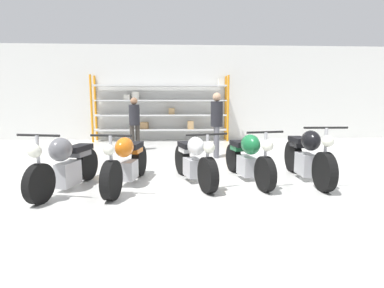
{
  "coord_description": "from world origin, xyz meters",
  "views": [
    {
      "loc": [
        -0.28,
        -5.22,
        1.52
      ],
      "look_at": [
        0.0,
        0.4,
        0.7
      ],
      "focal_mm": 28.0,
      "sensor_mm": 36.0,
      "label": 1
    }
  ],
  "objects_px": {
    "person_near_rack": "(134,120)",
    "motorcycle_grey": "(66,164)",
    "motorcycle_black": "(307,156)",
    "motorcycle_white": "(194,160)",
    "shelving_rack": "(161,108)",
    "person_browsing": "(217,120)",
    "motorcycle_orange": "(127,162)",
    "motorcycle_green": "(248,157)"
  },
  "relations": [
    {
      "from": "motorcycle_grey",
      "to": "person_near_rack",
      "type": "xyz_separation_m",
      "value": [
        0.6,
        4.06,
        0.48
      ]
    },
    {
      "from": "motorcycle_black",
      "to": "person_near_rack",
      "type": "relative_size",
      "value": 1.3
    },
    {
      "from": "motorcycle_orange",
      "to": "person_browsing",
      "type": "height_order",
      "value": "person_browsing"
    },
    {
      "from": "person_browsing",
      "to": "person_near_rack",
      "type": "xyz_separation_m",
      "value": [
        -2.33,
        1.23,
        -0.08
      ]
    },
    {
      "from": "motorcycle_white",
      "to": "motorcycle_grey",
      "type": "bearing_deg",
      "value": -97.23
    },
    {
      "from": "shelving_rack",
      "to": "motorcycle_grey",
      "type": "relative_size",
      "value": 2.6
    },
    {
      "from": "motorcycle_white",
      "to": "motorcycle_black",
      "type": "xyz_separation_m",
      "value": [
        2.17,
        0.05,
        0.05
      ]
    },
    {
      "from": "shelving_rack",
      "to": "person_near_rack",
      "type": "xyz_separation_m",
      "value": [
        -0.7,
        -2.24,
        -0.3
      ]
    },
    {
      "from": "motorcycle_white",
      "to": "person_near_rack",
      "type": "bearing_deg",
      "value": -173.69
    },
    {
      "from": "shelving_rack",
      "to": "motorcycle_orange",
      "type": "distance_m",
      "value": 6.15
    },
    {
      "from": "motorcycle_white",
      "to": "motorcycle_orange",
      "type": "bearing_deg",
      "value": -98.82
    },
    {
      "from": "motorcycle_orange",
      "to": "motorcycle_black",
      "type": "distance_m",
      "value": 3.38
    },
    {
      "from": "shelving_rack",
      "to": "motorcycle_orange",
      "type": "bearing_deg",
      "value": -92.92
    },
    {
      "from": "motorcycle_orange",
      "to": "person_near_rack",
      "type": "bearing_deg",
      "value": -165.04
    },
    {
      "from": "motorcycle_grey",
      "to": "motorcycle_black",
      "type": "distance_m",
      "value": 4.38
    },
    {
      "from": "motorcycle_white",
      "to": "motorcycle_green",
      "type": "height_order",
      "value": "motorcycle_green"
    },
    {
      "from": "motorcycle_green",
      "to": "person_near_rack",
      "type": "xyz_separation_m",
      "value": [
        -2.62,
        3.59,
        0.48
      ]
    },
    {
      "from": "person_browsing",
      "to": "person_near_rack",
      "type": "relative_size",
      "value": 1.07
    },
    {
      "from": "motorcycle_grey",
      "to": "motorcycle_black",
      "type": "xyz_separation_m",
      "value": [
        4.36,
        0.43,
        0.01
      ]
    },
    {
      "from": "motorcycle_green",
      "to": "motorcycle_white",
      "type": "bearing_deg",
      "value": -95.41
    },
    {
      "from": "motorcycle_grey",
      "to": "motorcycle_orange",
      "type": "relative_size",
      "value": 0.92
    },
    {
      "from": "motorcycle_grey",
      "to": "person_browsing",
      "type": "relative_size",
      "value": 1.13
    },
    {
      "from": "motorcycle_black",
      "to": "motorcycle_white",
      "type": "bearing_deg",
      "value": -87.87
    },
    {
      "from": "motorcycle_white",
      "to": "person_browsing",
      "type": "relative_size",
      "value": 1.11
    },
    {
      "from": "motorcycle_grey",
      "to": "motorcycle_black",
      "type": "height_order",
      "value": "motorcycle_black"
    },
    {
      "from": "motorcycle_white",
      "to": "person_near_rack",
      "type": "xyz_separation_m",
      "value": [
        -1.59,
        3.68,
        0.51
      ]
    },
    {
      "from": "shelving_rack",
      "to": "motorcycle_green",
      "type": "height_order",
      "value": "shelving_rack"
    },
    {
      "from": "person_browsing",
      "to": "person_near_rack",
      "type": "bearing_deg",
      "value": -27.22
    },
    {
      "from": "motorcycle_orange",
      "to": "person_near_rack",
      "type": "distance_m",
      "value": 3.91
    },
    {
      "from": "person_browsing",
      "to": "shelving_rack",
      "type": "bearing_deg",
      "value": -64.2
    },
    {
      "from": "person_near_rack",
      "to": "motorcycle_grey",
      "type": "bearing_deg",
      "value": 141.15
    },
    {
      "from": "motorcycle_white",
      "to": "shelving_rack",
      "type": "bearing_deg",
      "value": 171.47
    },
    {
      "from": "motorcycle_grey",
      "to": "motorcycle_green",
      "type": "xyz_separation_m",
      "value": [
        3.23,
        0.47,
        -0.0
      ]
    },
    {
      "from": "shelving_rack",
      "to": "person_browsing",
      "type": "distance_m",
      "value": 3.85
    },
    {
      "from": "shelving_rack",
      "to": "motorcycle_grey",
      "type": "distance_m",
      "value": 6.48
    },
    {
      "from": "motorcycle_grey",
      "to": "motorcycle_orange",
      "type": "xyz_separation_m",
      "value": [
        0.99,
        0.21,
        -0.02
      ]
    },
    {
      "from": "motorcycle_orange",
      "to": "motorcycle_green",
      "type": "distance_m",
      "value": 2.25
    },
    {
      "from": "motorcycle_white",
      "to": "person_near_rack",
      "type": "distance_m",
      "value": 4.04
    },
    {
      "from": "motorcycle_grey",
      "to": "motorcycle_orange",
      "type": "distance_m",
      "value": 1.02
    },
    {
      "from": "motorcycle_black",
      "to": "person_near_rack",
      "type": "bearing_deg",
      "value": -133.22
    },
    {
      "from": "motorcycle_orange",
      "to": "motorcycle_grey",
      "type": "bearing_deg",
      "value": -69.14
    },
    {
      "from": "shelving_rack",
      "to": "person_near_rack",
      "type": "height_order",
      "value": "shelving_rack"
    }
  ]
}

